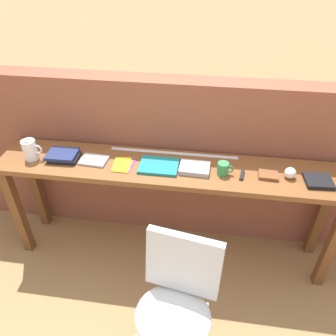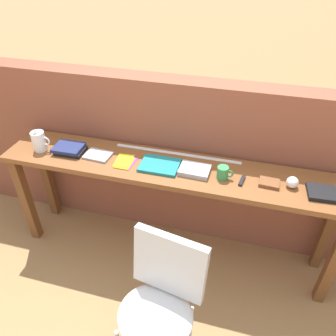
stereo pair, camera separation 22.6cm
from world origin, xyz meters
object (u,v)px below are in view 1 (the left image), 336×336
magazine_cycling (94,160)px  leather_journal_brown (268,175)px  pamphlet_pile_colourful (123,165)px  multitool_folded (242,175)px  mug (223,169)px  book_repair_rightmost (318,181)px  chair_white_moulded (177,298)px  book_stack_leftmost (63,156)px  pitcher_white (30,150)px  sports_ball_small (290,173)px  book_open_centre (159,166)px

magazine_cycling → leather_journal_brown: 1.23m
pamphlet_pile_colourful → multitool_folded: multitool_folded is taller
mug → book_repair_rightmost: 0.63m
chair_white_moulded → magazine_cycling: (-0.70, 0.78, 0.36)m
chair_white_moulded → book_stack_leftmost: size_ratio=3.87×
pitcher_white → mug: size_ratio=1.67×
pamphlet_pile_colourful → sports_ball_small: (1.15, 0.02, 0.03)m
book_stack_leftmost → multitool_folded: size_ratio=2.10×
pamphlet_pile_colourful → mug: mug is taller
pitcher_white → pamphlet_pile_colourful: bearing=0.7°
leather_journal_brown → sports_ball_small: (0.14, 0.01, 0.03)m
mug → sports_ball_small: size_ratio=1.42×
book_stack_leftmost → magazine_cycling: (0.23, 0.00, -0.02)m
pitcher_white → sports_ball_small: (1.83, 0.03, -0.04)m
magazine_cycling → chair_white_moulded: bearing=-43.9°
book_open_centre → multitool_folded: (0.58, -0.02, -0.00)m
pamphlet_pile_colourful → multitool_folded: size_ratio=1.67×
leather_journal_brown → book_stack_leftmost: bearing=-176.9°
magazine_cycling → sports_ball_small: size_ratio=2.48×
multitool_folded → leather_journal_brown: leather_journal_brown is taller
multitool_folded → pitcher_white: bearing=-179.9°
book_open_centre → leather_journal_brown: (0.75, -0.01, 0.00)m
book_stack_leftmost → pitcher_white: bearing=-173.1°
chair_white_moulded → mug: 0.88m
magazine_cycling → book_open_centre: size_ratio=0.70×
leather_journal_brown → book_repair_rightmost: (0.32, -0.02, 0.00)m
multitool_folded → sports_ball_small: 0.32m
multitool_folded → sports_ball_small: sports_ball_small is taller
leather_journal_brown → pamphlet_pile_colourful: bearing=-175.9°
book_open_centre → book_stack_leftmost: bearing=179.6°
pitcher_white → leather_journal_brown: 1.69m
mug → multitool_folded: mug is taller
chair_white_moulded → book_stack_leftmost: 1.27m
chair_white_moulded → pamphlet_pile_colourful: (-0.48, 0.75, 0.36)m
book_stack_leftmost → book_repair_rightmost: bearing=-0.9°
book_open_centre → book_repair_rightmost: size_ratio=1.56×
magazine_cycling → sports_ball_small: (1.37, 0.00, 0.03)m
multitool_folded → sports_ball_small: (0.31, 0.03, 0.03)m
pamphlet_pile_colourful → sports_ball_small: bearing=1.1°
magazine_cycling → leather_journal_brown: size_ratio=1.47×
pamphlet_pile_colourful → pitcher_white: bearing=-179.3°
book_stack_leftmost → book_open_centre: bearing=-0.1°
chair_white_moulded → book_open_centre: (-0.23, 0.77, 0.36)m
book_open_centre → leather_journal_brown: leather_journal_brown is taller
magazine_cycling → pamphlet_pile_colourful: (0.22, -0.02, -0.00)m
pitcher_white → mug: (1.38, 0.01, -0.03)m
mug → book_repair_rightmost: mug is taller
pamphlet_pile_colourful → leather_journal_brown: bearing=0.7°
book_open_centre → sports_ball_small: bearing=0.0°
book_stack_leftmost → chair_white_moulded: bearing=-39.7°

